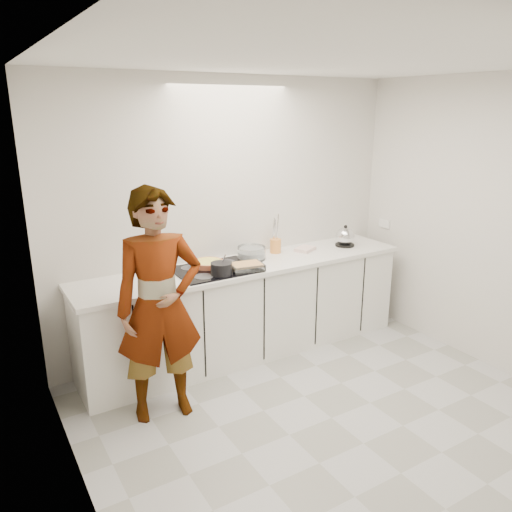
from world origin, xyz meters
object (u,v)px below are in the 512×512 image
tart_dish (208,263)px  kettle (345,237)px  baking_dish (246,266)px  mixing_bowl (251,253)px  hob (215,269)px  utensil_crock (275,246)px  cook (159,306)px  saucepan (222,269)px

tart_dish → kettle: (1.55, -0.08, 0.05)m
baking_dish → mixing_bowl: bearing=52.3°
hob → tart_dish: tart_dish is taller
utensil_crock → tart_dish: bearing=-173.7°
tart_dish → hob: bearing=-80.1°
mixing_bowl → cook: (-1.17, -0.63, -0.07)m
tart_dish → utensil_crock: size_ratio=2.12×
tart_dish → cook: size_ratio=0.16×
hob → mixing_bowl: bearing=15.3°
saucepan → mixing_bowl: (0.47, 0.29, -0.01)m
tart_dish → cook: (-0.70, -0.61, -0.06)m
saucepan → kettle: 1.57m
kettle → cook: 2.31m
saucepan → mixing_bowl: 0.55m
saucepan → baking_dish: saucepan is taller
saucepan → hob: bearing=82.6°
hob → kettle: (1.53, 0.03, 0.09)m
saucepan → baking_dish: (0.25, 0.00, -0.02)m
hob → baking_dish: (0.23, -0.16, 0.04)m
tart_dish → cook: 0.93m
hob → kettle: kettle is taller
tart_dish → utensil_crock: 0.79m
saucepan → mixing_bowl: size_ratio=0.81×
hob → kettle: size_ratio=2.83×
tart_dish → mixing_bowl: bearing=2.2°
hob → mixing_bowl: (0.45, 0.12, 0.05)m
cook → kettle: bearing=21.7°
kettle → cook: (-2.25, -0.53, -0.11)m
hob → baking_dish: bearing=-35.6°
hob → saucepan: size_ratio=2.94×
hob → cook: 0.88m
saucepan → cook: 0.78m
baking_dish → kettle: kettle is taller
tart_dish → baking_dish: bearing=-47.4°
utensil_crock → kettle: bearing=-12.4°
mixing_bowl → hob: bearing=-164.7°
tart_dish → mixing_bowl: mixing_bowl is taller
tart_dish → saucepan: 0.27m
baking_dish → cook: bearing=-160.2°
baking_dish → cook: 1.01m
baking_dish → utensil_crock: bearing=33.3°
hob → cook: size_ratio=0.40×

